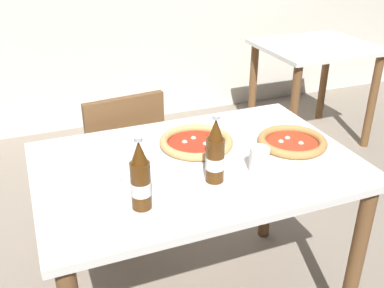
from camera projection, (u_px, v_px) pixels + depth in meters
dining_table_main at (197, 187)px, 1.74m from camera, size 1.20×0.80×0.75m
chair_behind_table at (121, 159)px, 2.26m from camera, size 0.44×0.44×0.85m
dining_table_background at (314, 66)px, 3.31m from camera, size 0.80×0.70×0.75m
pizza_margherita_near at (196, 143)px, 1.77m from camera, size 0.32×0.32×0.04m
pizza_marinara_far at (292, 143)px, 1.78m from camera, size 0.30×0.30×0.04m
beer_bottle_left at (215, 154)px, 1.52m from camera, size 0.07×0.07×0.25m
beer_bottle_center at (141, 179)px, 1.37m from camera, size 0.07×0.07×0.25m
napkin_with_cutlery at (99, 171)px, 1.61m from camera, size 0.23×0.23×0.01m
paper_cup at (259, 160)px, 1.60m from camera, size 0.07×0.07×0.09m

